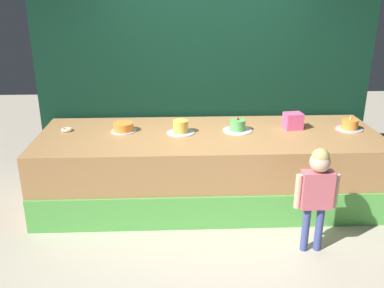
% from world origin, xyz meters
% --- Properties ---
extents(ground_plane, '(12.00, 12.00, 0.00)m').
position_xyz_m(ground_plane, '(0.00, 0.00, 0.00)').
color(ground_plane, '#BCB29E').
extents(stage_platform, '(3.81, 1.34, 0.82)m').
position_xyz_m(stage_platform, '(0.00, 0.65, 0.41)').
color(stage_platform, '#B27F4C').
rests_on(stage_platform, ground_plane).
extents(curtain_backdrop, '(4.16, 0.08, 2.60)m').
position_xyz_m(curtain_backdrop, '(0.00, 1.42, 1.30)').
color(curtain_backdrop, black).
rests_on(curtain_backdrop, ground_plane).
extents(child_figure, '(0.40, 0.18, 1.04)m').
position_xyz_m(child_figure, '(0.89, -0.42, 0.67)').
color(child_figure, '#3F4C8C').
rests_on(child_figure, ground_plane).
extents(pink_box, '(0.22, 0.19, 0.19)m').
position_xyz_m(pink_box, '(0.97, 0.78, 0.91)').
color(pink_box, '#EE5991').
rests_on(pink_box, stage_platform).
extents(donut, '(0.12, 0.12, 0.04)m').
position_xyz_m(donut, '(-1.62, 0.81, 0.84)').
color(donut, beige).
rests_on(donut, stage_platform).
extents(cake_far_left, '(0.29, 0.29, 0.10)m').
position_xyz_m(cake_far_left, '(-0.97, 0.78, 0.87)').
color(cake_far_left, silver).
rests_on(cake_far_left, stage_platform).
extents(cake_center_left, '(0.32, 0.32, 0.15)m').
position_xyz_m(cake_center_left, '(-0.32, 0.69, 0.88)').
color(cake_center_left, silver).
rests_on(cake_center_left, stage_platform).
extents(cake_center_right, '(0.33, 0.33, 0.16)m').
position_xyz_m(cake_center_right, '(0.32, 0.74, 0.88)').
color(cake_center_right, white).
rests_on(cake_center_right, stage_platform).
extents(cake_far_right, '(0.30, 0.30, 0.18)m').
position_xyz_m(cake_far_right, '(1.62, 0.73, 0.87)').
color(cake_far_right, silver).
rests_on(cake_far_right, stage_platform).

